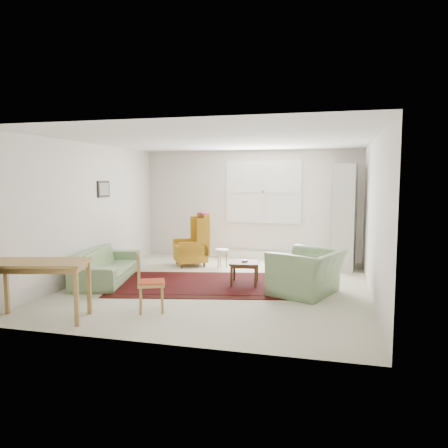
% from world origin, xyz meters
% --- Properties ---
extents(room, '(5.04, 5.54, 2.51)m').
position_xyz_m(room, '(0.02, 0.21, 1.26)').
color(room, beige).
rests_on(room, ground).
extents(rug, '(3.32, 2.51, 0.03)m').
position_xyz_m(rug, '(-0.36, 0.01, 0.01)').
color(rug, black).
rests_on(rug, ground).
extents(sofa, '(1.21, 2.12, 0.80)m').
position_xyz_m(sofa, '(-2.10, -0.11, 0.40)').
color(sofa, '#6E8C5D').
rests_on(sofa, ground).
extents(armchair, '(1.29, 1.37, 0.85)m').
position_xyz_m(armchair, '(1.50, -0.18, 0.43)').
color(armchair, '#6E8C5D').
rests_on(armchair, ground).
extents(wingback_chair, '(0.93, 0.92, 1.13)m').
position_xyz_m(wingback_chair, '(-1.07, 1.57, 0.56)').
color(wingback_chair, '#B5801B').
rests_on(wingback_chair, ground).
extents(coffee_table, '(0.55, 0.55, 0.40)m').
position_xyz_m(coffee_table, '(0.39, 0.22, 0.20)').
color(coffee_table, '#492B16').
rests_on(coffee_table, ground).
extents(stool, '(0.29, 0.29, 0.39)m').
position_xyz_m(stool, '(-0.37, 1.54, 0.20)').
color(stool, white).
rests_on(stool, ground).
extents(cabinet, '(0.53, 0.90, 2.14)m').
position_xyz_m(cabinet, '(2.10, 2.08, 1.07)').
color(cabinet, silver).
rests_on(cabinet, ground).
extents(desk, '(1.35, 0.91, 0.78)m').
position_xyz_m(desk, '(-1.82, -2.35, 0.39)').
color(desk, olive).
rests_on(desk, ground).
extents(desk_chair, '(0.49, 0.49, 0.84)m').
position_xyz_m(desk_chair, '(-0.55, -1.64, 0.42)').
color(desk_chair, olive).
rests_on(desk_chair, ground).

